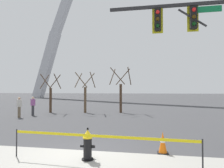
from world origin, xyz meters
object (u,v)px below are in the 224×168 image
fire_hydrant (88,145)px  pedestrian_standing_center (19,107)px  monument_arch (142,4)px  traffic_cone_by_hydrant (163,143)px  pedestrian_walking_left (33,106)px  traffic_signal_gantry (201,42)px

fire_hydrant → pedestrian_standing_center: size_ratio=0.62×
monument_arch → pedestrian_standing_center: size_ratio=36.92×
traffic_cone_by_hydrant → pedestrian_walking_left: (-10.22, 8.76, 0.46)m
fire_hydrant → traffic_cone_by_hydrant: size_ratio=1.36×
traffic_signal_gantry → monument_arch: (-4.30, 43.65, 19.52)m
traffic_signal_gantry → monument_arch: 48.01m
pedestrian_walking_left → traffic_cone_by_hydrant: bearing=-40.6°
traffic_cone_by_hydrant → traffic_signal_gantry: 4.25m
monument_arch → fire_hydrant: bearing=-89.5°
traffic_cone_by_hydrant → monument_arch: monument_arch is taller
fire_hydrant → traffic_cone_by_hydrant: bearing=25.9°
traffic_signal_gantry → fire_hydrant: bearing=-147.0°
traffic_cone_by_hydrant → traffic_signal_gantry: traffic_signal_gantry is taller
traffic_signal_gantry → monument_arch: size_ratio=0.10×
fire_hydrant → pedestrian_standing_center: bearing=134.1°
pedestrian_walking_left → monument_arch: bearing=78.4°
monument_arch → pedestrian_walking_left: monument_arch is taller
fire_hydrant → pedestrian_standing_center: 11.87m
fire_hydrant → monument_arch: 51.63m
traffic_cone_by_hydrant → fire_hydrant: bearing=-154.1°
traffic_cone_by_hydrant → pedestrian_walking_left: size_ratio=0.46×
monument_arch → pedestrian_standing_center: 44.68m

